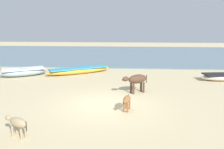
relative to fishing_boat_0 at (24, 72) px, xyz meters
The scene contains 7 objects.
ground 8.38m from the fishing_boat_0, 41.05° to the right, with size 80.00×80.00×0.00m, color #CCB789.
sea_water 14.68m from the fishing_boat_0, 64.50° to the left, with size 60.00×20.00×0.08m, color slate.
fishing_boat_0 is the anchor object (origin of this frame).
fishing_boat_2 3.82m from the fishing_boat_0, 16.51° to the left, with size 4.62×3.38×0.65m.
cow_adult_dark 8.51m from the fishing_boat_0, 24.58° to the right, with size 1.39×1.03×0.98m.
calf_near_brown 9.52m from the fishing_boat_0, 40.31° to the right, with size 0.41×0.96×0.63m.
calf_far_dun 9.51m from the fishing_boat_0, 65.82° to the right, with size 0.95×0.61×0.65m.
Camera 1 is at (1.02, -9.53, 3.41)m, focal length 36.51 mm.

